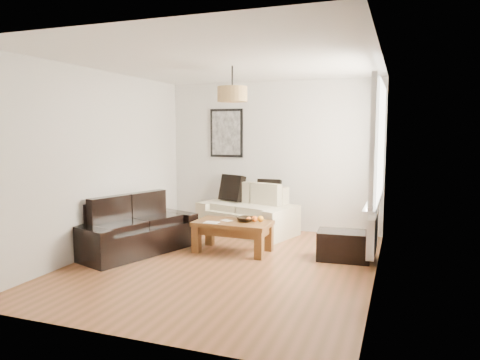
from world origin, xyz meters
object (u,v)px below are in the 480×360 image
(coffee_table, at_px, (233,237))
(ottoman, at_px, (343,246))
(loveseat_cream, at_px, (247,210))
(sofa_leather, at_px, (135,226))

(coffee_table, xyz_separation_m, ottoman, (1.56, 0.13, -0.03))
(loveseat_cream, xyz_separation_m, coffee_table, (0.19, -1.19, -0.17))
(sofa_leather, xyz_separation_m, ottoman, (2.88, 0.61, -0.18))
(sofa_leather, relative_size, coffee_table, 1.59)
(sofa_leather, xyz_separation_m, coffee_table, (1.32, 0.48, -0.15))
(loveseat_cream, distance_m, sofa_leather, 2.02)
(ottoman, bearing_deg, sofa_leather, -168.01)
(sofa_leather, bearing_deg, coffee_table, -51.12)
(coffee_table, distance_m, ottoman, 1.56)
(sofa_leather, height_order, coffee_table, sofa_leather)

